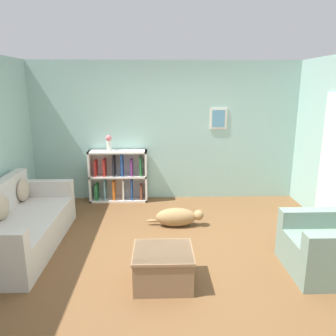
{
  "coord_description": "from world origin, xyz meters",
  "views": [
    {
      "loc": [
        -0.13,
        -3.95,
        2.14
      ],
      "look_at": [
        0.0,
        0.4,
        1.05
      ],
      "focal_mm": 35.0,
      "sensor_mm": 36.0,
      "label": 1
    }
  ],
  "objects_px": {
    "vase": "(109,142)",
    "dog": "(178,217)",
    "couch": "(18,226)",
    "bookshelf": "(118,177)",
    "coffee_table": "(163,266)"
  },
  "relations": [
    {
      "from": "bookshelf",
      "to": "dog",
      "type": "relative_size",
      "value": 1.2
    },
    {
      "from": "bookshelf",
      "to": "dog",
      "type": "height_order",
      "value": "bookshelf"
    },
    {
      "from": "coffee_table",
      "to": "vase",
      "type": "height_order",
      "value": "vase"
    },
    {
      "from": "bookshelf",
      "to": "dog",
      "type": "distance_m",
      "value": 1.66
    },
    {
      "from": "dog",
      "to": "coffee_table",
      "type": "bearing_deg",
      "value": -99.32
    },
    {
      "from": "vase",
      "to": "dog",
      "type": "bearing_deg",
      "value": -45.15
    },
    {
      "from": "vase",
      "to": "bookshelf",
      "type": "bearing_deg",
      "value": 8.18
    },
    {
      "from": "couch",
      "to": "bookshelf",
      "type": "height_order",
      "value": "bookshelf"
    },
    {
      "from": "dog",
      "to": "vase",
      "type": "xyz_separation_m",
      "value": [
        -1.2,
        1.21,
        0.99
      ]
    },
    {
      "from": "dog",
      "to": "vase",
      "type": "distance_m",
      "value": 1.98
    },
    {
      "from": "couch",
      "to": "vase",
      "type": "relative_size",
      "value": 6.99
    },
    {
      "from": "couch",
      "to": "bookshelf",
      "type": "distance_m",
      "value": 2.19
    },
    {
      "from": "coffee_table",
      "to": "dog",
      "type": "bearing_deg",
      "value": 80.68
    },
    {
      "from": "couch",
      "to": "dog",
      "type": "xyz_separation_m",
      "value": [
        2.2,
        0.64,
        -0.16
      ]
    },
    {
      "from": "dog",
      "to": "vase",
      "type": "bearing_deg",
      "value": 134.85
    }
  ]
}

